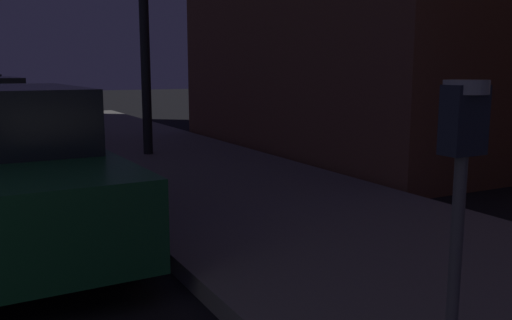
# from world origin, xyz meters

# --- Properties ---
(parking_meter) EXTENTS (0.19, 0.19, 1.40)m
(parking_meter) POSITION_xyz_m (4.54, 0.21, 1.21)
(parking_meter) COLOR #59595B
(parking_meter) RESTS_ON sidewalk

